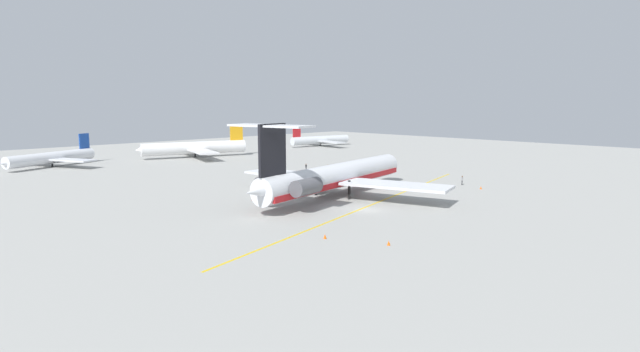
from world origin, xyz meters
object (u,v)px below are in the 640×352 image
airliner_mid_right (192,148)px  main_jetliner (332,176)px  ground_crew_portside (462,179)px  safety_cone_tail (325,236)px  airliner_far_right (322,140)px  safety_cone_wingtip (481,188)px  ground_crew_near_nose (306,166)px  safety_cone_nose (389,243)px  airliner_mid_left (49,158)px  ground_crew_near_tail (328,168)px

airliner_mid_right → main_jetliner: bearing=94.1°
ground_crew_portside → safety_cone_tail: size_ratio=3.34×
airliner_far_right → safety_cone_wingtip: size_ratio=46.90×
ground_crew_portside → safety_cone_wingtip: ground_crew_portside is taller
airliner_far_right → ground_crew_near_nose: (-50.25, -45.48, -1.23)m
safety_cone_nose → safety_cone_tail: bearing=114.2°
airliner_mid_left → ground_crew_near_nose: size_ratio=15.18×
main_jetliner → safety_cone_tail: bearing=-149.2°
airliner_mid_left → safety_cone_nose: airliner_mid_left is taller
ground_crew_near_nose → safety_cone_tail: ground_crew_near_nose is taller
ground_crew_near_nose → safety_cone_wingtip: 41.80m
safety_cone_tail → main_jetliner: bearing=42.2°
main_jetliner → ground_crew_near_nose: 33.84m
airliner_mid_right → safety_cone_nose: bearing=87.9°
airliner_mid_right → ground_crew_portside: size_ratio=17.12×
airliner_mid_right → safety_cone_nose: (-31.55, -96.53, -2.53)m
airliner_mid_right → ground_crew_near_nose: (4.29, -44.30, -1.76)m
airliner_mid_right → safety_cone_tail: (-34.70, -89.52, -2.53)m
main_jetliner → safety_cone_nose: size_ratio=80.68×
main_jetliner → ground_crew_portside: main_jetliner is taller
main_jetliner → airliner_mid_right: size_ratio=1.41×
airliner_far_right → ground_crew_near_nose: size_ratio=15.73×
airliner_mid_right → ground_crew_near_nose: 44.55m
main_jetliner → safety_cone_nose: main_jetliner is taller
airliner_mid_right → safety_cone_tail: airliner_mid_right is taller
safety_cone_nose → ground_crew_portside: bearing=19.9°
airliner_far_right → ground_crew_near_tail: 70.93m
airliner_mid_right → safety_cone_wingtip: (10.10, -85.69, -2.53)m
airliner_far_right → safety_cone_tail: 127.25m
airliner_mid_left → safety_cone_tail: airliner_mid_left is taller
airliner_mid_right → safety_cone_nose: size_ratio=57.11×
airliner_mid_left → airliner_mid_right: bearing=148.1°
safety_cone_nose → safety_cone_wingtip: size_ratio=1.00×
airliner_mid_left → airliner_far_right: bearing=153.5°
ground_crew_near_tail → ground_crew_near_nose: bearing=-21.0°
main_jetliner → airliner_mid_right: (15.21, 71.84, -0.74)m
airliner_mid_left → ground_crew_near_nose: bearing=105.7°
airliner_far_right → ground_crew_near_tail: airliner_far_right is taller
ground_crew_portside → safety_cone_nose: (-43.33, -15.70, -0.89)m
airliner_mid_right → ground_crew_portside: bearing=114.3°
airliner_mid_right → airliner_far_right: 54.55m
airliner_mid_left → safety_cone_wingtip: (46.85, -90.83, -2.00)m
ground_crew_near_tail → ground_crew_portside: size_ratio=1.00×
airliner_mid_left → safety_cone_wingtip: bearing=93.3°
airliner_mid_right → airliner_far_right: airliner_mid_right is taller
ground_crew_near_tail → safety_cone_wingtip: (4.51, -35.55, -0.88)m
airliner_mid_right → airliner_far_right: size_ratio=1.22×
airliner_mid_left → ground_crew_near_nose: 64.27m
safety_cone_wingtip → safety_cone_nose: bearing=-165.4°
airliner_mid_right → ground_crew_near_tail: 50.48m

